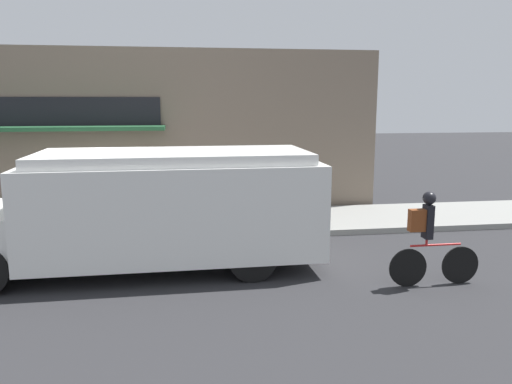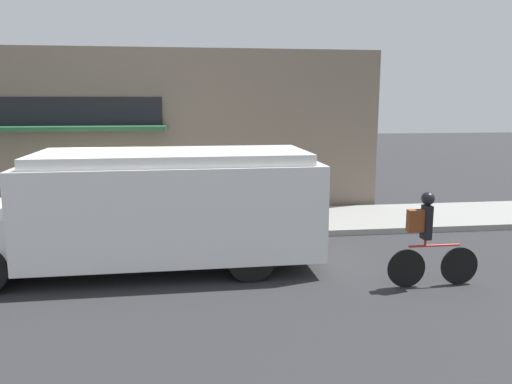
# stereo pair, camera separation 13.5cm
# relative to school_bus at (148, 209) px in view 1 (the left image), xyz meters

# --- Properties ---
(ground_plane) EXTENTS (70.00, 70.00, 0.00)m
(ground_plane) POSITION_rel_school_bus_xyz_m (-1.50, 1.64, -1.11)
(ground_plane) COLOR #2B2B2D
(sidewalk) EXTENTS (28.00, 2.60, 0.14)m
(sidewalk) POSITION_rel_school_bus_xyz_m (-1.50, 2.94, -1.04)
(sidewalk) COLOR gray
(sidewalk) RESTS_ON ground_plane
(storefront) EXTENTS (14.92, 1.04, 4.37)m
(storefront) POSITION_rel_school_bus_xyz_m (-1.53, 4.47, 1.08)
(storefront) COLOR #756656
(storefront) RESTS_ON ground_plane
(school_bus) EXTENTS (6.91, 2.64, 2.14)m
(school_bus) POSITION_rel_school_bus_xyz_m (0.00, 0.00, 0.00)
(school_bus) COLOR white
(school_bus) RESTS_ON ground_plane
(cyclist) EXTENTS (1.56, 0.21, 1.58)m
(cyclist) POSITION_rel_school_bus_xyz_m (4.58, -1.54, -0.33)
(cyclist) COLOR black
(cyclist) RESTS_ON ground_plane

